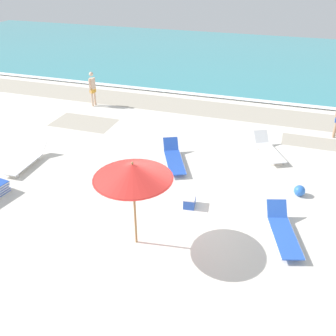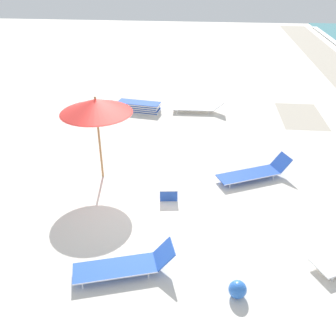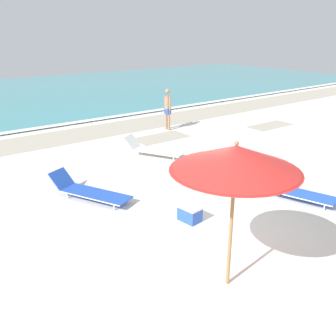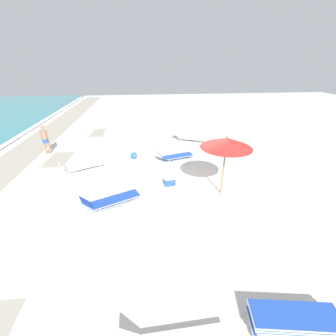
{
  "view_description": "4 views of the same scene",
  "coord_description": "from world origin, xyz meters",
  "px_view_note": "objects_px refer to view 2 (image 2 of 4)",
  "views": [
    {
      "loc": [
        2.34,
        -8.53,
        6.94
      ],
      "look_at": [
        -0.88,
        1.23,
        1.01
      ],
      "focal_mm": 40.0,
      "sensor_mm": 36.0,
      "label": 1
    },
    {
      "loc": [
        8.5,
        1.68,
        5.95
      ],
      "look_at": [
        -0.33,
        0.78,
        0.78
      ],
      "focal_mm": 40.0,
      "sensor_mm": 36.0,
      "label": 2
    },
    {
      "loc": [
        -5.0,
        -4.91,
        4.09
      ],
      "look_at": [
        -0.15,
        1.49,
        1.11
      ],
      "focal_mm": 40.0,
      "sensor_mm": 36.0,
      "label": 3
    },
    {
      "loc": [
        -8.9,
        1.86,
        5.13
      ],
      "look_at": [
        -0.46,
        0.95,
        1.06
      ],
      "focal_mm": 24.0,
      "sensor_mm": 36.0,
      "label": 4
    }
  ],
  "objects_px": {
    "sun_lounger_near_water_left": "(199,107)",
    "beach_ball": "(238,289)",
    "sun_lounger_beside_umbrella": "(125,265)",
    "sun_lounger_under_umbrella": "(255,172)",
    "lounger_stack": "(138,107)",
    "beach_umbrella": "(96,106)",
    "cooler_box": "(169,192)"
  },
  "relations": [
    {
      "from": "sun_lounger_near_water_left",
      "to": "beach_ball",
      "type": "height_order",
      "value": "sun_lounger_near_water_left"
    },
    {
      "from": "sun_lounger_beside_umbrella",
      "to": "beach_ball",
      "type": "bearing_deg",
      "value": 63.18
    },
    {
      "from": "lounger_stack",
      "to": "beach_ball",
      "type": "relative_size",
      "value": 5.44
    },
    {
      "from": "sun_lounger_under_umbrella",
      "to": "sun_lounger_beside_umbrella",
      "type": "relative_size",
      "value": 1.04
    },
    {
      "from": "sun_lounger_under_umbrella",
      "to": "sun_lounger_near_water_left",
      "type": "height_order",
      "value": "sun_lounger_under_umbrella"
    },
    {
      "from": "beach_umbrella",
      "to": "sun_lounger_beside_umbrella",
      "type": "relative_size",
      "value": 1.15
    },
    {
      "from": "beach_umbrella",
      "to": "sun_lounger_near_water_left",
      "type": "bearing_deg",
      "value": 153.92
    },
    {
      "from": "sun_lounger_under_umbrella",
      "to": "sun_lounger_near_water_left",
      "type": "xyz_separation_m",
      "value": [
        -5.22,
        -1.84,
        -0.0
      ]
    },
    {
      "from": "cooler_box",
      "to": "beach_umbrella",
      "type": "bearing_deg",
      "value": 148.8
    },
    {
      "from": "sun_lounger_near_water_left",
      "to": "sun_lounger_under_umbrella",
      "type": "bearing_deg",
      "value": 17.52
    },
    {
      "from": "sun_lounger_under_umbrella",
      "to": "cooler_box",
      "type": "bearing_deg",
      "value": -87.65
    },
    {
      "from": "sun_lounger_beside_umbrella",
      "to": "beach_ball",
      "type": "xyz_separation_m",
      "value": [
        0.39,
        2.33,
        -0.03
      ]
    },
    {
      "from": "lounger_stack",
      "to": "sun_lounger_near_water_left",
      "type": "xyz_separation_m",
      "value": [
        -0.2,
        2.56,
        0.01
      ]
    },
    {
      "from": "sun_lounger_near_water_left",
      "to": "beach_ball",
      "type": "bearing_deg",
      "value": 4.32
    },
    {
      "from": "sun_lounger_near_water_left",
      "to": "cooler_box",
      "type": "relative_size",
      "value": 4.0
    },
    {
      "from": "cooler_box",
      "to": "beach_ball",
      "type": "bearing_deg",
      "value": -69.79
    },
    {
      "from": "beach_umbrella",
      "to": "cooler_box",
      "type": "bearing_deg",
      "value": 66.05
    },
    {
      "from": "sun_lounger_under_umbrella",
      "to": "beach_ball",
      "type": "relative_size",
      "value": 6.3
    },
    {
      "from": "beach_ball",
      "to": "cooler_box",
      "type": "xyz_separation_m",
      "value": [
        -3.27,
        -1.7,
        0.0
      ]
    },
    {
      "from": "sun_lounger_beside_umbrella",
      "to": "sun_lounger_under_umbrella",
      "type": "bearing_deg",
      "value": 126.1
    },
    {
      "from": "sun_lounger_near_water_left",
      "to": "beach_ball",
      "type": "relative_size",
      "value": 5.94
    },
    {
      "from": "sun_lounger_near_water_left",
      "to": "beach_ball",
      "type": "xyz_separation_m",
      "value": [
        9.78,
        1.07,
        -0.03
      ]
    },
    {
      "from": "beach_ball",
      "to": "sun_lounger_near_water_left",
      "type": "bearing_deg",
      "value": -173.76
    },
    {
      "from": "sun_lounger_under_umbrella",
      "to": "cooler_box",
      "type": "height_order",
      "value": "sun_lounger_under_umbrella"
    },
    {
      "from": "lounger_stack",
      "to": "beach_umbrella",
      "type": "bearing_deg",
      "value": 7.22
    },
    {
      "from": "lounger_stack",
      "to": "sun_lounger_beside_umbrella",
      "type": "distance_m",
      "value": 9.28
    },
    {
      "from": "lounger_stack",
      "to": "sun_lounger_near_water_left",
      "type": "relative_size",
      "value": 0.92
    },
    {
      "from": "sun_lounger_near_water_left",
      "to": "cooler_box",
      "type": "bearing_deg",
      "value": -7.42
    },
    {
      "from": "sun_lounger_near_water_left",
      "to": "beach_ball",
      "type": "distance_m",
      "value": 9.83
    },
    {
      "from": "sun_lounger_beside_umbrella",
      "to": "cooler_box",
      "type": "height_order",
      "value": "sun_lounger_beside_umbrella"
    },
    {
      "from": "lounger_stack",
      "to": "sun_lounger_under_umbrella",
      "type": "distance_m",
      "value": 6.68
    },
    {
      "from": "beach_umbrella",
      "to": "lounger_stack",
      "type": "distance_m",
      "value": 5.76
    }
  ]
}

